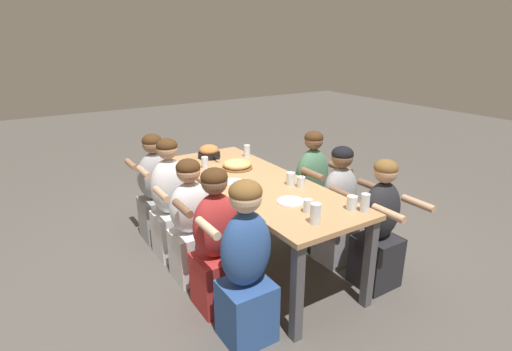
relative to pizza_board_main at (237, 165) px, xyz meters
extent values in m
plane|color=#514C47|center=(0.40, -0.03, -0.83)|extent=(18.00, 18.00, 0.00)
cube|color=tan|center=(0.40, -0.03, -0.05)|extent=(2.25, 0.82, 0.04)
cube|color=#4C4C51|center=(-0.67, -0.38, -0.45)|extent=(0.07, 0.07, 0.75)
cube|color=#4C4C51|center=(1.46, -0.38, -0.45)|extent=(0.07, 0.07, 0.75)
cube|color=#4C4C51|center=(-0.67, 0.32, -0.45)|extent=(0.07, 0.07, 0.75)
cube|color=#4C4C51|center=(1.46, 0.32, -0.45)|extent=(0.07, 0.07, 0.75)
cylinder|color=brown|center=(0.00, 0.00, -0.03)|extent=(0.30, 0.30, 0.02)
torus|color=tan|center=(0.00, 0.00, 0.01)|extent=(0.28, 0.28, 0.04)
cylinder|color=#E5C675|center=(0.00, 0.00, 0.00)|extent=(0.22, 0.22, 0.04)
cylinder|color=#E5C166|center=(-0.04, 0.01, 0.03)|extent=(0.02, 0.02, 0.01)
cylinder|color=#E5C166|center=(-0.01, 0.02, 0.03)|extent=(0.02, 0.02, 0.01)
cylinder|color=#E5C166|center=(-0.06, -0.03, 0.03)|extent=(0.02, 0.02, 0.01)
cylinder|color=#E5C166|center=(-0.03, 0.08, 0.03)|extent=(0.02, 0.02, 0.01)
cylinder|color=black|center=(-0.48, -0.07, -0.01)|extent=(0.24, 0.24, 0.06)
cylinder|color=black|center=(-0.31, -0.07, 0.01)|extent=(0.11, 0.02, 0.02)
ellipsoid|color=#C17038|center=(-0.48, -0.07, 0.05)|extent=(0.21, 0.21, 0.11)
cylinder|color=white|center=(0.95, -0.07, -0.03)|extent=(0.22, 0.22, 0.01)
cube|color=#B7B7BC|center=(0.95, -0.07, -0.02)|extent=(0.02, 0.15, 0.01)
cylinder|color=white|center=(0.09, -0.27, -0.03)|extent=(0.19, 0.19, 0.01)
cube|color=#B7B7BC|center=(0.09, -0.27, -0.02)|extent=(0.06, 0.13, 0.01)
cylinder|color=white|center=(0.33, -0.23, -0.03)|extent=(0.19, 0.19, 0.01)
cube|color=#B7B7BC|center=(0.33, -0.23, -0.02)|extent=(0.13, 0.03, 0.01)
cylinder|color=silver|center=(0.73, 0.21, 0.01)|extent=(0.07, 0.07, 0.09)
cylinder|color=#1EA8DB|center=(0.73, 0.21, 0.00)|extent=(0.06, 0.06, 0.07)
cylinder|color=black|center=(0.75, 0.21, 0.02)|extent=(0.01, 0.01, 0.12)
cylinder|color=silver|center=(1.39, 0.29, 0.03)|extent=(0.07, 0.07, 0.14)
cylinder|color=black|center=(1.39, 0.29, 0.01)|extent=(0.06, 0.06, 0.08)
cylinder|color=silver|center=(0.64, 0.17, 0.02)|extent=(0.08, 0.08, 0.11)
cylinder|color=silver|center=(0.64, 0.17, 0.01)|extent=(0.07, 0.07, 0.09)
cylinder|color=silver|center=(-0.19, -0.26, 0.02)|extent=(0.07, 0.07, 0.11)
cylinder|color=black|center=(-0.19, -0.26, 0.01)|extent=(0.06, 0.06, 0.08)
cylinder|color=silver|center=(1.17, -0.07, 0.02)|extent=(0.07, 0.07, 0.10)
cylinder|color=silver|center=(1.17, -0.07, -0.01)|extent=(0.06, 0.06, 0.05)
cylinder|color=silver|center=(1.31, 0.24, 0.02)|extent=(0.08, 0.08, 0.11)
cylinder|color=black|center=(1.31, 0.24, 0.00)|extent=(0.07, 0.07, 0.07)
cylinder|color=silver|center=(1.34, -0.15, 0.04)|extent=(0.07, 0.07, 0.15)
cylinder|color=black|center=(1.34, -0.15, 0.00)|extent=(0.07, 0.07, 0.07)
cylinder|color=silver|center=(-0.30, 0.30, 0.03)|extent=(0.07, 0.07, 0.13)
cylinder|color=black|center=(-0.30, 0.30, 0.00)|extent=(0.06, 0.06, 0.06)
cube|color=silver|center=(0.36, -0.66, -0.60)|extent=(0.32, 0.34, 0.44)
ellipsoid|color=silver|center=(0.36, -0.66, -0.16)|extent=(0.24, 0.36, 0.45)
sphere|color=tan|center=(0.36, -0.66, 0.16)|extent=(0.20, 0.20, 0.20)
ellipsoid|color=#422814|center=(0.36, -0.66, 0.20)|extent=(0.20, 0.20, 0.14)
cylinder|color=tan|center=(0.16, -0.83, -0.07)|extent=(0.28, 0.06, 0.06)
cylinder|color=tan|center=(0.16, -0.49, -0.07)|extent=(0.28, 0.06, 0.06)
cube|color=#B22D2D|center=(0.83, -0.66, -0.60)|extent=(0.32, 0.34, 0.44)
ellipsoid|color=#B22D2D|center=(0.83, -0.66, -0.13)|extent=(0.24, 0.36, 0.51)
sphere|color=brown|center=(0.83, -0.66, 0.22)|extent=(0.19, 0.19, 0.19)
ellipsoid|color=#422814|center=(0.83, -0.66, 0.25)|extent=(0.20, 0.20, 0.13)
cylinder|color=brown|center=(0.63, -0.83, -0.03)|extent=(0.28, 0.06, 0.06)
cylinder|color=brown|center=(0.63, -0.49, -0.03)|extent=(0.28, 0.06, 0.06)
cube|color=#99999E|center=(-0.52, -0.66, -0.60)|extent=(0.32, 0.34, 0.44)
ellipsoid|color=#99999E|center=(-0.52, -0.66, -0.14)|extent=(0.24, 0.36, 0.49)
sphere|color=#9E7051|center=(-0.52, -0.66, 0.19)|extent=(0.19, 0.19, 0.19)
ellipsoid|color=#422814|center=(-0.52, -0.66, 0.23)|extent=(0.19, 0.19, 0.13)
cylinder|color=#9E7051|center=(-0.72, -0.83, -0.04)|extent=(0.28, 0.06, 0.06)
cylinder|color=#9E7051|center=(-0.72, -0.49, -0.04)|extent=(0.28, 0.06, 0.06)
cube|color=#2D5193|center=(1.26, -0.66, -0.60)|extent=(0.32, 0.34, 0.44)
ellipsoid|color=#2D5193|center=(1.26, -0.66, -0.12)|extent=(0.24, 0.36, 0.53)
sphere|color=beige|center=(1.26, -0.66, 0.25)|extent=(0.21, 0.21, 0.21)
ellipsoid|color=brown|center=(1.26, -0.66, 0.29)|extent=(0.21, 0.21, 0.15)
cylinder|color=beige|center=(1.06, -0.83, -0.01)|extent=(0.28, 0.06, 0.06)
cylinder|color=beige|center=(1.06, -0.49, -0.01)|extent=(0.28, 0.06, 0.06)
cube|color=#232328|center=(1.29, 0.60, -0.60)|extent=(0.32, 0.34, 0.44)
ellipsoid|color=#232328|center=(1.29, 0.60, -0.14)|extent=(0.24, 0.36, 0.49)
sphere|color=tan|center=(1.29, 0.60, 0.20)|extent=(0.18, 0.18, 0.18)
ellipsoid|color=brown|center=(1.29, 0.60, 0.23)|extent=(0.19, 0.19, 0.13)
cylinder|color=tan|center=(1.50, 0.77, -0.04)|extent=(0.28, 0.06, 0.06)
cylinder|color=tan|center=(1.50, 0.43, -0.04)|extent=(0.28, 0.06, 0.06)
cube|color=#99999E|center=(0.82, 0.60, -0.60)|extent=(0.32, 0.34, 0.44)
ellipsoid|color=#99999E|center=(0.82, 0.60, -0.14)|extent=(0.24, 0.36, 0.48)
sphere|color=brown|center=(0.82, 0.60, 0.19)|extent=(0.19, 0.19, 0.19)
ellipsoid|color=black|center=(0.82, 0.60, 0.22)|extent=(0.19, 0.19, 0.13)
cylinder|color=brown|center=(1.02, 0.77, -0.05)|extent=(0.28, 0.06, 0.06)
cylinder|color=brown|center=(1.02, 0.43, -0.05)|extent=(0.28, 0.06, 0.06)
cube|color=#477556|center=(0.43, 0.60, -0.60)|extent=(0.32, 0.34, 0.44)
ellipsoid|color=#477556|center=(0.43, 0.60, -0.10)|extent=(0.24, 0.36, 0.56)
sphere|color=brown|center=(0.43, 0.60, 0.26)|extent=(0.18, 0.18, 0.18)
ellipsoid|color=#422814|center=(0.43, 0.60, 0.29)|extent=(0.18, 0.18, 0.12)
cylinder|color=brown|center=(0.63, 0.77, 0.01)|extent=(0.28, 0.06, 0.06)
cylinder|color=brown|center=(0.63, 0.43, 0.01)|extent=(0.28, 0.06, 0.06)
cube|color=silver|center=(-0.10, -0.66, -0.60)|extent=(0.32, 0.34, 0.44)
ellipsoid|color=silver|center=(-0.10, -0.66, -0.12)|extent=(0.24, 0.36, 0.53)
sphere|color=tan|center=(-0.10, -0.66, 0.24)|extent=(0.19, 0.19, 0.19)
ellipsoid|color=#422814|center=(-0.10, -0.66, 0.27)|extent=(0.19, 0.19, 0.13)
cylinder|color=tan|center=(-0.31, -0.83, -0.01)|extent=(0.28, 0.06, 0.06)
cylinder|color=tan|center=(-0.31, -0.49, -0.01)|extent=(0.28, 0.06, 0.06)
camera|label=1|loc=(3.24, -1.84, 1.20)|focal=28.00mm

